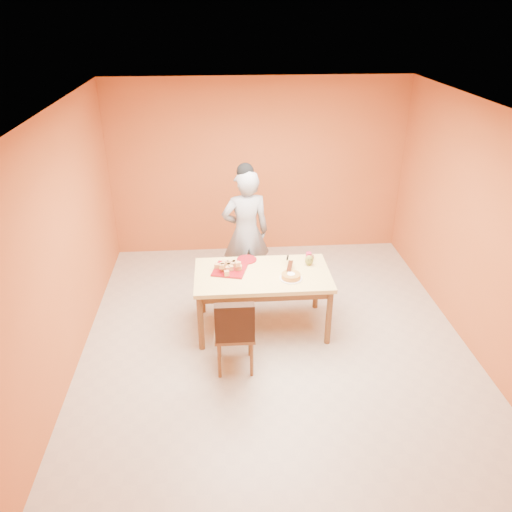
{
  "coord_description": "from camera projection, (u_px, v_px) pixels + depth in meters",
  "views": [
    {
      "loc": [
        -0.59,
        -4.86,
        3.62
      ],
      "look_at": [
        -0.2,
        0.3,
        0.97
      ],
      "focal_mm": 35.0,
      "sensor_mm": 36.0,
      "label": 1
    }
  ],
  "objects": [
    {
      "name": "red_dinner_plate",
      "position": [
        247.0,
        260.0,
        6.18
      ],
      "size": [
        0.27,
        0.27,
        0.01
      ],
      "primitive_type": "cylinder",
      "rotation": [
        0.0,
        0.0,
        -0.09
      ],
      "color": "maroon",
      "rests_on": "dining_table"
    },
    {
      "name": "dining_chair",
      "position": [
        235.0,
        331.0,
        5.32
      ],
      "size": [
        0.43,
        0.5,
        0.93
      ],
      "rotation": [
        0.0,
        0.0,
        -0.01
      ],
      "color": "brown",
      "rests_on": "floor"
    },
    {
      "name": "magenta_glass",
      "position": [
        309.0,
        256.0,
        6.16
      ],
      "size": [
        0.08,
        0.08,
        0.1
      ],
      "primitive_type": "cylinder",
      "rotation": [
        0.0,
        0.0,
        -0.07
      ],
      "color": "#B41B42",
      "rests_on": "dining_table"
    },
    {
      "name": "white_cake_plate",
      "position": [
        291.0,
        278.0,
        5.77
      ],
      "size": [
        0.28,
        0.28,
        0.01
      ],
      "primitive_type": "cylinder",
      "rotation": [
        0.0,
        0.0,
        -0.03
      ],
      "color": "white",
      "rests_on": "dining_table"
    },
    {
      "name": "pastry_platter",
      "position": [
        230.0,
        270.0,
        5.94
      ],
      "size": [
        0.46,
        0.46,
        0.02
      ],
      "primitive_type": "cube",
      "rotation": [
        0.0,
        0.0,
        -0.27
      ],
      "color": "maroon",
      "rests_on": "dining_table"
    },
    {
      "name": "cake_server",
      "position": [
        290.0,
        266.0,
        5.9
      ],
      "size": [
        0.12,
        0.29,
        0.01
      ],
      "primitive_type": "cube",
      "rotation": [
        0.0,
        0.0,
        -0.24
      ],
      "color": "white",
      "rests_on": "sponge_cake"
    },
    {
      "name": "pastry_pile",
      "position": [
        230.0,
        265.0,
        5.91
      ],
      "size": [
        0.34,
        0.34,
        0.11
      ],
      "primitive_type": null,
      "color": "tan",
      "rests_on": "pastry_platter"
    },
    {
      "name": "egg_ornament",
      "position": [
        309.0,
        260.0,
        6.04
      ],
      "size": [
        0.11,
        0.09,
        0.13
      ],
      "primitive_type": "ellipsoid",
      "rotation": [
        0.0,
        0.0,
        0.02
      ],
      "color": "olive",
      "rests_on": "dining_table"
    },
    {
      "name": "floor",
      "position": [
        274.0,
        338.0,
        6.01
      ],
      "size": [
        5.0,
        5.0,
        0.0
      ],
      "primitive_type": "plane",
      "color": "#BCB4A1",
      "rests_on": "ground"
    },
    {
      "name": "person",
      "position": [
        246.0,
        233.0,
        6.63
      ],
      "size": [
        0.69,
        0.51,
        1.75
      ],
      "primitive_type": "imported",
      "rotation": [
        0.0,
        0.0,
        3.29
      ],
      "color": "gray",
      "rests_on": "floor"
    },
    {
      "name": "wall_left",
      "position": [
        64.0,
        244.0,
        5.24
      ],
      "size": [
        0.0,
        5.0,
        5.0
      ],
      "primitive_type": "plane",
      "rotation": [
        1.57,
        0.0,
        1.57
      ],
      "color": "#C45F2D",
      "rests_on": "floor"
    },
    {
      "name": "sponge_cake",
      "position": [
        291.0,
        276.0,
        5.75
      ],
      "size": [
        0.26,
        0.26,
        0.05
      ],
      "primitive_type": "cylinder",
      "rotation": [
        0.0,
        0.0,
        0.19
      ],
      "color": "#BF6831",
      "rests_on": "white_cake_plate"
    },
    {
      "name": "dining_table",
      "position": [
        262.0,
        280.0,
        5.93
      ],
      "size": [
        1.6,
        0.9,
        0.76
      ],
      "color": "#ECD67B",
      "rests_on": "floor"
    },
    {
      "name": "ceiling",
      "position": [
        279.0,
        109.0,
        4.78
      ],
      "size": [
        5.0,
        5.0,
        0.0
      ],
      "primitive_type": "plane",
      "rotation": [
        3.14,
        0.0,
        0.0
      ],
      "color": "white",
      "rests_on": "wall_back"
    },
    {
      "name": "wall_back",
      "position": [
        258.0,
        168.0,
        7.61
      ],
      "size": [
        4.5,
        0.0,
        4.5
      ],
      "primitive_type": "plane",
      "rotation": [
        1.57,
        0.0,
        0.0
      ],
      "color": "#C45F2D",
      "rests_on": "floor"
    },
    {
      "name": "checker_tin",
      "position": [
        310.0,
        257.0,
        6.23
      ],
      "size": [
        0.12,
        0.12,
        0.03
      ],
      "primitive_type": "cylinder",
      "rotation": [
        0.0,
        0.0,
        0.17
      ],
      "color": "#391A0F",
      "rests_on": "dining_table"
    },
    {
      "name": "wall_right",
      "position": [
        477.0,
        230.0,
        5.55
      ],
      "size": [
        0.0,
        5.0,
        5.0
      ],
      "primitive_type": "plane",
      "rotation": [
        1.57,
        0.0,
        -1.57
      ],
      "color": "#C45F2D",
      "rests_on": "floor"
    }
  ]
}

